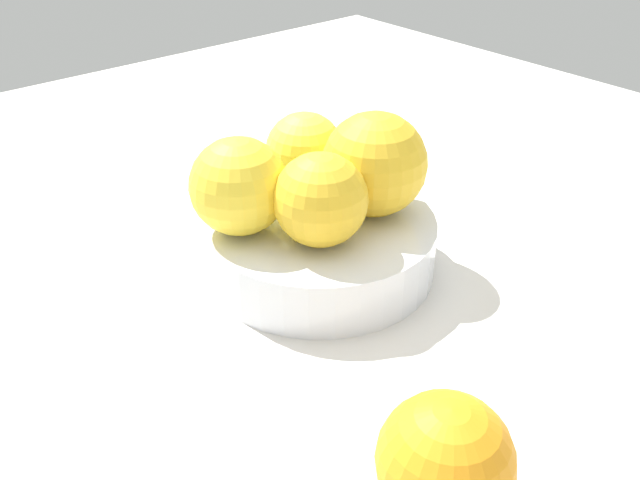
# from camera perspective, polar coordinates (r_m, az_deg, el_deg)

# --- Properties ---
(ground_plane) EXTENTS (1.10, 1.10, 0.02)m
(ground_plane) POSITION_cam_1_polar(r_m,az_deg,el_deg) (0.53, 0.00, -3.20)
(ground_plane) COLOR silver
(fruit_bowl) EXTENTS (0.17, 0.17, 0.04)m
(fruit_bowl) POSITION_cam_1_polar(r_m,az_deg,el_deg) (0.52, 0.00, -0.50)
(fruit_bowl) COLOR silver
(fruit_bowl) RESTS_ON ground_plane
(orange_in_bowl_0) EXTENTS (0.06, 0.06, 0.06)m
(orange_in_bowl_0) POSITION_cam_1_polar(r_m,az_deg,el_deg) (0.46, 0.04, 3.31)
(orange_in_bowl_0) COLOR yellow
(orange_in_bowl_0) RESTS_ON fruit_bowl
(orange_in_bowl_1) EXTENTS (0.06, 0.06, 0.06)m
(orange_in_bowl_1) POSITION_cam_1_polar(r_m,az_deg,el_deg) (0.54, -1.26, 7.27)
(orange_in_bowl_1) COLOR yellow
(orange_in_bowl_1) RESTS_ON fruit_bowl
(orange_in_bowl_2) EXTENTS (0.07, 0.07, 0.07)m
(orange_in_bowl_2) POSITION_cam_1_polar(r_m,az_deg,el_deg) (0.48, -6.65, 4.39)
(orange_in_bowl_2) COLOR yellow
(orange_in_bowl_2) RESTS_ON fruit_bowl
(orange_in_bowl_3) EXTENTS (0.08, 0.08, 0.08)m
(orange_in_bowl_3) POSITION_cam_1_polar(r_m,az_deg,el_deg) (0.50, 4.48, 6.20)
(orange_in_bowl_3) COLOR yellow
(orange_in_bowl_3) RESTS_ON fruit_bowl
(orange_loose_0) EXTENTS (0.07, 0.07, 0.07)m
(orange_loose_0) POSITION_cam_1_polar(r_m,az_deg,el_deg) (0.35, 10.16, -17.32)
(orange_loose_0) COLOR orange
(orange_loose_0) RESTS_ON ground_plane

